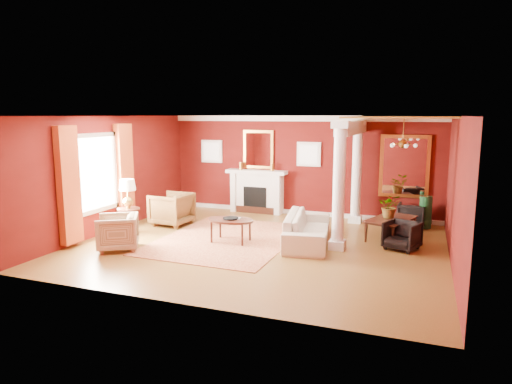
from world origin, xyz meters
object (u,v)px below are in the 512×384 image
at_px(sofa, 308,224).
at_px(side_table, 128,198).
at_px(dining_table, 392,223).
at_px(coffee_table, 231,221).
at_px(armchair_stripe, 117,231).
at_px(armchair_leopard, 172,207).

distance_m(sofa, side_table, 4.46).
bearing_deg(dining_table, coffee_table, 133.28).
height_order(armchair_stripe, coffee_table, armchair_stripe).
bearing_deg(coffee_table, armchair_stripe, -146.09).
relative_size(coffee_table, side_table, 0.80).
distance_m(armchair_stripe, coffee_table, 2.52).
bearing_deg(sofa, coffee_table, 98.25).
bearing_deg(sofa, armchair_stripe, 107.85).
distance_m(coffee_table, dining_table, 3.82).
relative_size(armchair_stripe, coffee_table, 0.79).
relative_size(armchair_leopard, dining_table, 0.67).
bearing_deg(side_table, sofa, 8.98).
xyz_separation_m(coffee_table, dining_table, (3.49, 1.56, -0.11)).
height_order(sofa, armchair_leopard, armchair_leopard).
xyz_separation_m(armchair_stripe, dining_table, (5.57, 2.97, -0.03)).
bearing_deg(side_table, armchair_stripe, -64.20).
relative_size(armchair_stripe, dining_table, 0.60).
xyz_separation_m(sofa, armchair_stripe, (-3.78, -1.94, -0.03)).
relative_size(armchair_stripe, side_table, 0.63).
bearing_deg(armchair_stripe, sofa, 85.65).
height_order(armchair_leopard, armchair_stripe, armchair_leopard).
bearing_deg(sofa, side_table, 89.65).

